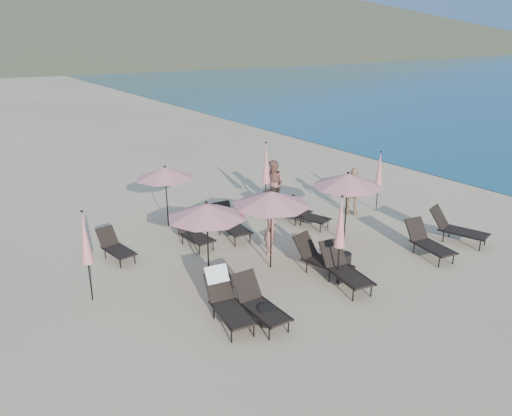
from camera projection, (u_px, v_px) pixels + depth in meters
ground at (361, 270)px, 14.17m from camera, size 800.00×800.00×0.00m
lounger_0 at (227, 300)px, 11.59m from camera, size 0.89×1.85×1.11m
lounger_1 at (259, 303)px, 11.58m from camera, size 0.65×1.69×0.97m
lounger_2 at (321, 258)px, 13.89m from camera, size 1.02×1.83×1.00m
lounger_3 at (344, 268)px, 13.22m from camera, size 0.95×1.86×1.02m
lounger_4 at (428, 241)px, 14.98m from camera, size 0.92×1.78×0.98m
lounger_5 at (456, 227)px, 15.96m from camera, size 1.20×1.94×1.04m
lounger_6 at (115, 246)px, 14.78m from camera, size 0.79×1.54×0.85m
lounger_7 at (193, 232)px, 15.73m from camera, size 0.74×1.64×0.91m
lounger_8 at (231, 223)px, 16.38m from camera, size 0.78×1.78×1.00m
lounger_9 at (286, 206)px, 17.96m from camera, size 1.19×1.85×1.00m
lounger_10 at (305, 214)px, 17.32m from camera, size 1.10×1.74×0.93m
umbrella_open_0 at (207, 211)px, 12.98m from camera, size 2.11×2.11×2.27m
umbrella_open_1 at (271, 198)px, 13.66m from camera, size 2.20×2.20×2.37m
umbrella_open_2 at (348, 180)px, 15.32m from camera, size 2.21×2.21×2.38m
umbrella_open_3 at (165, 173)px, 16.72m from camera, size 2.04×2.04×2.19m
umbrella_closed_0 at (341, 223)px, 12.88m from camera, size 0.29×0.29×2.50m
umbrella_closed_1 at (379, 170)px, 18.35m from camera, size 0.27×0.27×2.32m
umbrella_closed_2 at (85, 239)px, 12.04m from camera, size 0.28×0.28×2.42m
umbrella_closed_3 at (266, 164)px, 18.11m from camera, size 0.32×0.32×2.70m
side_table_0 at (267, 315)px, 11.53m from camera, size 0.43×0.43×0.42m
side_table_1 at (344, 260)px, 14.32m from camera, size 0.42×0.42×0.43m
beachgoer_a at (271, 229)px, 14.99m from camera, size 0.69×0.71×1.63m
beachgoer_b at (274, 184)px, 19.15m from camera, size 0.82×0.98×1.80m
beachgoer_c at (353, 192)px, 18.21m from camera, size 0.83×1.13×1.78m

